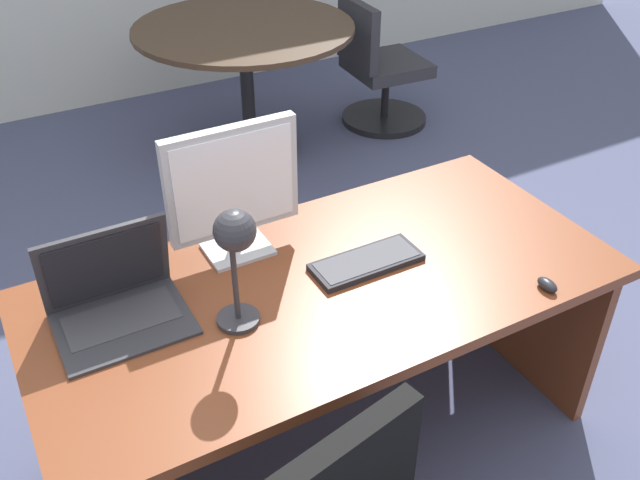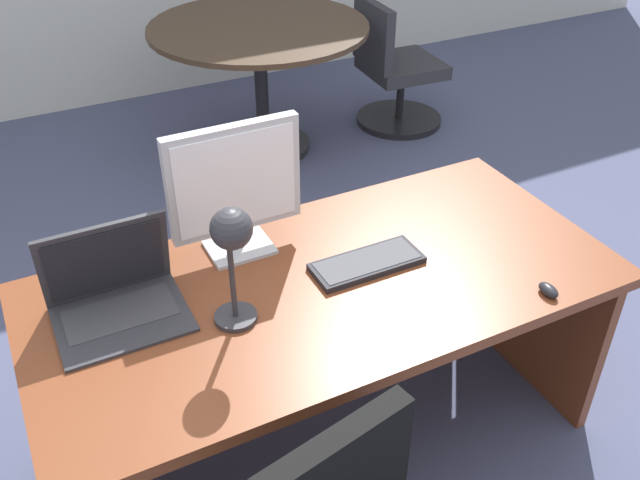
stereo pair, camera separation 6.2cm
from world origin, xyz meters
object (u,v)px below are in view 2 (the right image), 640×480
object	(u,v)px
keyboard	(367,263)
mouse	(548,290)
desk	(319,320)
laptop	(113,285)
monitor	(235,184)
meeting_table	(260,57)
meeting_chair_near	(394,77)
desk_lamp	(232,244)

from	to	relation	value
keyboard	mouse	xyz separation A→B (m)	(0.40, -0.36, 0.00)
desk	laptop	distance (m)	0.66
monitor	keyboard	bearing A→B (deg)	-39.17
monitor	keyboard	size ratio (longest dim) A/B	1.24
meeting_table	meeting_chair_near	xyz separation A→B (m)	(0.89, -0.06, -0.26)
mouse	keyboard	bearing A→B (deg)	138.45
monitor	keyboard	xyz separation A→B (m)	(0.32, -0.26, -0.23)
meeting_table	keyboard	bearing A→B (deg)	-104.13
desk	desk_lamp	world-z (taller)	desk_lamp
meeting_table	meeting_chair_near	world-z (taller)	meeting_chair_near
monitor	laptop	size ratio (longest dim) A/B	1.20
desk_lamp	keyboard	bearing A→B (deg)	9.29
monitor	mouse	distance (m)	0.97
laptop	meeting_table	bearing A→B (deg)	57.77
mouse	meeting_chair_near	bearing A→B (deg)	67.23
monitor	meeting_chair_near	xyz separation A→B (m)	(1.76, 1.87, -0.64)
keyboard	desk	bearing A→B (deg)	163.69
laptop	keyboard	size ratio (longest dim) A/B	1.03
laptop	meeting_table	size ratio (longest dim) A/B	0.29
laptop	keyboard	world-z (taller)	laptop
keyboard	meeting_chair_near	xyz separation A→B (m)	(1.44, 2.12, -0.41)
keyboard	desk_lamp	distance (m)	0.52
meeting_chair_near	desk	bearing A→B (deg)	-127.30
meeting_chair_near	laptop	bearing A→B (deg)	-137.74
monitor	laptop	world-z (taller)	monitor
monitor	meeting_chair_near	distance (m)	2.64
desk_lamp	meeting_chair_near	distance (m)	2.97
mouse	meeting_chair_near	world-z (taller)	meeting_chair_near
laptop	mouse	bearing A→B (deg)	-24.02
keyboard	meeting_chair_near	size ratio (longest dim) A/B	0.43
desk_lamp	meeting_table	world-z (taller)	desk_lamp
laptop	desk_lamp	distance (m)	0.41
laptop	meeting_table	xyz separation A→B (m)	(1.28, 2.03, -0.22)
desk	laptop	size ratio (longest dim) A/B	4.92
keyboard	mouse	distance (m)	0.54
keyboard	desk_lamp	bearing A→B (deg)	-170.71
keyboard	monitor	bearing A→B (deg)	140.83
desk	mouse	xyz separation A→B (m)	(0.54, -0.40, 0.21)
laptop	meeting_table	world-z (taller)	laptop
desk_lamp	mouse	bearing A→B (deg)	-18.41
meeting_table	meeting_chair_near	size ratio (longest dim) A/B	1.54
desk	meeting_table	world-z (taller)	meeting_table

